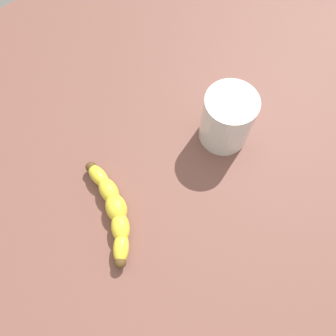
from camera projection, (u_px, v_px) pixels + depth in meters
The scene contains 3 objects.
wooden_tabletop at pixel (182, 177), 64.37cm from camera, with size 120.00×120.00×3.00cm, color brown.
banana at pixel (113, 209), 58.37cm from camera, with size 9.40×18.95×3.66cm.
smoothie_glass at pixel (227, 120), 61.30cm from camera, with size 9.43×9.43×11.40cm.
Camera 1 is at (17.89, 16.15, 61.26)cm, focal length 35.98 mm.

